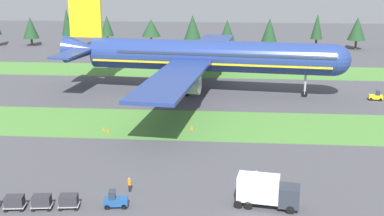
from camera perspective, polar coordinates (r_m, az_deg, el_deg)
The scene contains 16 objects.
grass_strip_near at distance 83.15m, azimuth -0.46°, elevation -1.89°, with size 320.00×16.46×0.01m, color #4C8438.
grass_strip_far at distance 126.57m, azimuth 1.39°, elevation 4.27°, with size 320.00×16.46×0.01m, color #4C8438.
airliner at distance 103.24m, azimuth 1.10°, elevation 6.04°, with size 59.85×73.90×21.75m.
baggage_tug at distance 55.70m, azimuth -8.81°, elevation -10.43°, with size 2.75×1.62×1.97m.
cargo_dolly_lead at distance 56.42m, azimuth -13.98°, elevation -10.26°, with size 2.37×1.77×1.55m.
cargo_dolly_second at distance 57.07m, azimuth -16.88°, elevation -10.18°, with size 2.37×1.77×1.55m.
cargo_dolly_third at distance 57.85m, azimuth -19.71°, elevation -10.07°, with size 2.37×1.77×1.55m.
catering_truck at distance 55.21m, azimuth 8.57°, elevation -9.36°, with size 7.22×3.31×3.58m.
pushback_tractor at distance 104.68m, azimuth 20.38°, elevation 1.28°, with size 2.73×1.57×1.97m.
ground_crew_marshaller at distance 59.02m, azimuth -7.20°, elevation -8.66°, with size 0.37×0.47×1.74m.
ground_crew_loader at distance 61.05m, azimuth 7.37°, elevation -7.81°, with size 0.38×0.47×1.74m.
taxiway_marker_0 at distance 80.80m, azimuth -0.09°, elevation -2.21°, with size 0.44×0.44×0.59m, color orange.
taxiway_marker_1 at distance 81.30m, azimuth -10.10°, elevation -2.35°, with size 0.44×0.44×0.58m, color orange.
taxiway_marker_2 at distance 80.06m, azimuth -9.62°, elevation -2.59°, with size 0.44×0.44×0.64m, color orange.
taxiway_marker_3 at distance 80.41m, azimuth -0.03°, elevation -2.28°, with size 0.44×0.44×0.64m, color orange.
distant_tree_line at distance 163.04m, azimuth 0.43°, elevation 9.33°, with size 179.81×9.84×12.86m.
Camera 1 is at (7.24, -42.27, 25.23)m, focal length 46.44 mm.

